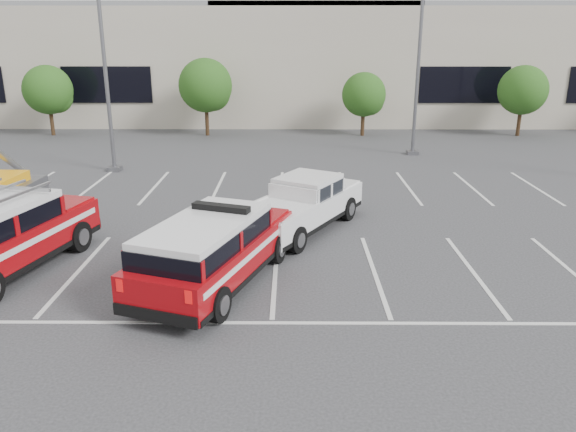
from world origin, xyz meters
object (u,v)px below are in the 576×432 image
light_pole_mid (419,55)px  white_pickup (301,210)px  tree_left (50,92)px  tree_mid_right (365,96)px  tree_mid_left (207,87)px  convention_building (288,55)px  light_pole_left (104,58)px  fire_chief_suv (214,255)px  tree_right (524,92)px

light_pole_mid → white_pickup: (-6.25, -12.47, -4.50)m
tree_left → tree_mid_right: size_ratio=1.11×
tree_mid_left → light_pole_mid: 13.53m
convention_building → white_pickup: size_ratio=10.23×
convention_building → white_pickup: (0.57, -28.33, -4.03)m
convention_building → light_pole_left: convention_building is taller
white_pickup → fire_chief_suv: bearing=-87.9°
tree_mid_left → light_pole_mid: size_ratio=0.47×
tree_mid_right → tree_right: (10.00, 0.00, 0.27)m
light_pole_mid → light_pole_left: bearing=-165.1°
tree_left → white_pickup: (15.66, -18.52, -2.08)m
tree_left → tree_mid_left: size_ratio=0.91×
convention_building → tree_right: convention_building is taller
tree_right → fire_chief_suv: 28.32m
tree_mid_left → tree_mid_right: tree_mid_left is taller
fire_chief_suv → light_pole_mid: bearing=82.6°
convention_building → light_pole_left: size_ratio=5.86×
tree_right → white_pickup: tree_right is taller
light_pole_left → light_pole_mid: (15.00, 4.00, 0.00)m
tree_mid_left → light_pole_left: (-3.09, -10.05, 2.14)m
convention_building → light_pole_mid: convention_building is taller
tree_left → tree_right: bearing=0.0°
tree_mid_left → tree_right: bearing=-0.0°
convention_building → tree_mid_left: 11.19m
convention_building → tree_mid_right: size_ratio=15.04×
tree_left → convention_building: bearing=33.1°
light_pole_left → white_pickup: bearing=-44.1°
tree_mid_left → light_pole_left: size_ratio=0.47×
tree_mid_right → tree_right: 10.00m
convention_building → fire_chief_suv: 32.94m
light_pole_left → fire_chief_suv: light_pole_left is taller
light_pole_left → white_pickup: light_pole_left is taller
light_pole_left → tree_right: bearing=23.5°
tree_left → tree_mid_right: (20.00, -0.00, -0.27)m
white_pickup → light_pole_mid: bearing=93.4°
tree_left → fire_chief_suv: bearing=-59.7°
convention_building → tree_mid_right: (4.91, -9.82, -2.22)m
tree_mid_right → tree_mid_left: bearing=180.0°
tree_right → light_pole_left: bearing=-156.5°
white_pickup → convention_building: bearing=121.1°
tree_mid_left → light_pole_left: bearing=-107.1°
light_pole_mid → tree_right: bearing=36.8°
tree_left → light_pole_mid: 22.86m
tree_mid_right → fire_chief_suv: tree_mid_right is taller
tree_right → fire_chief_suv: size_ratio=0.72×
tree_mid_right → tree_right: tree_right is taller
tree_left → white_pickup: bearing=-49.8°
convention_building → tree_left: (-15.09, -9.82, -1.95)m
tree_left → tree_mid_right: 20.00m
convention_building → white_pickup: 28.63m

